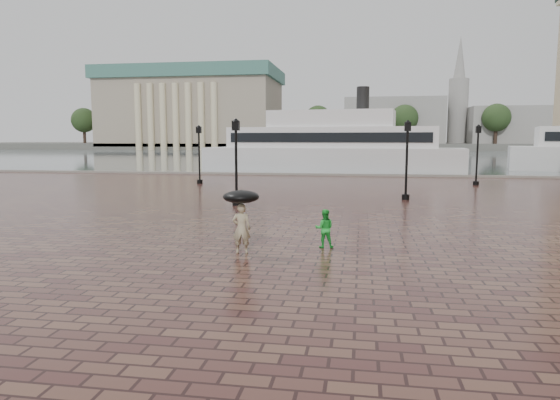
% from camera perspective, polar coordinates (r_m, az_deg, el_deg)
% --- Properties ---
extents(ground, '(300.00, 300.00, 0.00)m').
position_cam_1_polar(ground, '(15.70, 7.45, -5.85)').
color(ground, '#381B19').
rests_on(ground, ground).
extents(harbour_water, '(240.00, 240.00, 0.00)m').
position_cam_1_polar(harbour_water, '(107.36, 9.06, 5.08)').
color(harbour_water, '#4B565B').
rests_on(harbour_water, ground).
extents(quay_edge, '(80.00, 0.60, 0.30)m').
position_cam_1_polar(quay_edge, '(47.44, 8.71, 2.74)').
color(quay_edge, slate).
rests_on(quay_edge, ground).
extents(far_shore, '(300.00, 60.00, 2.00)m').
position_cam_1_polar(far_shore, '(175.32, 9.17, 6.13)').
color(far_shore, '#4C4C47').
rests_on(far_shore, ground).
extents(museum, '(57.00, 32.50, 26.00)m').
position_cam_1_polar(museum, '(169.58, -10.01, 10.45)').
color(museum, gray).
rests_on(museum, ground).
extents(distant_skyline, '(102.50, 22.00, 33.00)m').
position_cam_1_polar(distant_skyline, '(172.15, 25.63, 8.34)').
color(distant_skyline, gray).
rests_on(distant_skyline, ground).
extents(far_trees, '(188.00, 8.00, 13.50)m').
position_cam_1_polar(far_trees, '(153.42, 9.21, 9.16)').
color(far_trees, '#2D2119').
rests_on(far_trees, ground).
extents(street_lamps, '(21.44, 14.44, 4.40)m').
position_cam_1_polar(street_lamps, '(32.88, 5.89, 4.97)').
color(street_lamps, black).
rests_on(street_lamps, ground).
extents(adult_pedestrian, '(0.60, 0.43, 1.54)m').
position_cam_1_polar(adult_pedestrian, '(15.22, -4.43, -3.26)').
color(adult_pedestrian, tan).
rests_on(adult_pedestrian, ground).
extents(child_pedestrian, '(0.64, 0.52, 1.24)m').
position_cam_1_polar(child_pedestrian, '(16.07, 5.10, -3.27)').
color(child_pedestrian, green).
rests_on(child_pedestrian, ground).
extents(ferry_near, '(27.01, 9.29, 8.68)m').
position_cam_1_polar(ferry_near, '(52.40, 5.89, 6.04)').
color(ferry_near, silver).
rests_on(ferry_near, ground).
extents(umbrella, '(1.10, 1.10, 1.10)m').
position_cam_1_polar(umbrella, '(15.08, -4.47, 0.37)').
color(umbrella, black).
rests_on(umbrella, ground).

